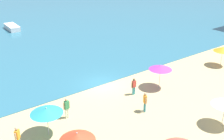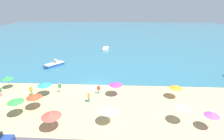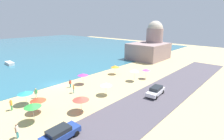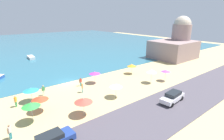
# 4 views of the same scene
# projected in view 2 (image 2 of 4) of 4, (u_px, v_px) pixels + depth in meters

# --- Properties ---
(ground_plane) EXTENTS (160.00, 160.00, 0.00)m
(ground_plane) POSITION_uv_depth(u_px,v_px,m) (95.00, 85.00, 32.63)
(ground_plane) COLOR tan
(sea) EXTENTS (150.00, 110.00, 0.05)m
(sea) POSITION_uv_depth(u_px,v_px,m) (111.00, 34.00, 83.82)
(sea) COLOR #2E697E
(sea) RESTS_ON ground_plane
(beach_umbrella_0) EXTENTS (2.03, 2.03, 2.27)m
(beach_umbrella_0) POSITION_uv_depth(u_px,v_px,m) (176.00, 87.00, 27.59)
(beach_umbrella_0) COLOR #B2B2B7
(beach_umbrella_0) RESTS_ON ground_plane
(beach_umbrella_1) EXTENTS (2.06, 2.06, 2.29)m
(beach_umbrella_1) POSITION_uv_depth(u_px,v_px,m) (108.00, 110.00, 21.61)
(beach_umbrella_1) COLOR #B2B2B7
(beach_umbrella_1) RESTS_ON ground_plane
(beach_umbrella_2) EXTENTS (2.18, 2.18, 2.37)m
(beach_umbrella_2) POSITION_uv_depth(u_px,v_px,m) (34.00, 96.00, 24.70)
(beach_umbrella_2) COLOR #B2B2B7
(beach_umbrella_2) RESTS_ON ground_plane
(beach_umbrella_3) EXTENTS (2.17, 2.17, 2.32)m
(beach_umbrella_3) POSITION_uv_depth(u_px,v_px,m) (116.00, 84.00, 28.27)
(beach_umbrella_3) COLOR #B2B2B7
(beach_umbrella_3) RESTS_ON ground_plane
(beach_umbrella_4) EXTENTS (2.27, 2.27, 2.23)m
(beach_umbrella_4) POSITION_uv_depth(u_px,v_px,m) (44.00, 84.00, 28.34)
(beach_umbrella_4) COLOR #B2B2B7
(beach_umbrella_4) RESTS_ON ground_plane
(beach_umbrella_5) EXTENTS (1.94, 1.94, 2.72)m
(beach_umbrella_5) POSITION_uv_depth(u_px,v_px,m) (183.00, 106.00, 21.59)
(beach_umbrella_5) COLOR #B2B2B7
(beach_umbrella_5) RESTS_ON ground_plane
(beach_umbrella_6) EXTENTS (1.89, 1.89, 2.32)m
(beach_umbrella_6) POSITION_uv_depth(u_px,v_px,m) (7.00, 78.00, 30.71)
(beach_umbrella_6) COLOR #B2B2B7
(beach_umbrella_6) RESTS_ON ground_plane
(beach_umbrella_7) EXTENTS (2.36, 2.36, 2.39)m
(beach_umbrella_7) POSITION_uv_depth(u_px,v_px,m) (51.00, 115.00, 20.53)
(beach_umbrella_7) COLOR #B2B2B7
(beach_umbrella_7) RESTS_ON ground_plane
(beach_umbrella_8) EXTENTS (2.10, 2.10, 2.67)m
(beach_umbrella_8) POSITION_uv_depth(u_px,v_px,m) (15.00, 100.00, 22.93)
(beach_umbrella_8) COLOR #B2B2B7
(beach_umbrella_8) RESTS_ON ground_plane
(beach_umbrella_9) EXTENTS (1.77, 1.77, 2.32)m
(beach_umbrella_9) POSITION_uv_depth(u_px,v_px,m) (212.00, 114.00, 20.59)
(beach_umbrella_9) COLOR #B2B2B7
(beach_umbrella_9) RESTS_ON ground_plane
(bather_1) EXTENTS (0.36, 0.51, 1.70)m
(bather_1) POSITION_uv_depth(u_px,v_px,m) (89.00, 97.00, 26.69)
(bather_1) COLOR teal
(bather_1) RESTS_ON ground_plane
(bather_2) EXTENTS (0.57, 0.23, 1.60)m
(bather_2) POSITION_uv_depth(u_px,v_px,m) (99.00, 89.00, 29.19)
(bather_2) COLOR teal
(bather_2) RESTS_ON ground_plane
(bather_3) EXTENTS (0.50, 0.37, 1.77)m
(bather_3) POSITION_uv_depth(u_px,v_px,m) (0.00, 91.00, 28.30)
(bather_3) COLOR #CF7C8E
(bather_3) RESTS_ON ground_plane
(bather_4) EXTENTS (0.43, 0.43, 1.71)m
(bather_4) POSITION_uv_depth(u_px,v_px,m) (31.00, 90.00, 28.56)
(bather_4) COLOR #3F9952
(bather_4) RESTS_ON ground_plane
(bather_5) EXTENTS (0.57, 0.24, 1.75)m
(bather_5) POSITION_uv_depth(u_px,v_px,m) (60.00, 87.00, 29.65)
(bather_5) COLOR silver
(bather_5) RESTS_ON ground_plane
(skiff_nearshore) EXTENTS (4.23, 4.63, 1.50)m
(skiff_nearshore) POSITION_uv_depth(u_px,v_px,m) (54.00, 64.00, 42.02)
(skiff_nearshore) COLOR #2A519E
(skiff_nearshore) RESTS_ON sea
(skiff_offshore) EXTENTS (1.76, 4.64, 0.77)m
(skiff_offshore) POSITION_uv_depth(u_px,v_px,m) (106.00, 49.00, 56.11)
(skiff_offshore) COLOR silver
(skiff_offshore) RESTS_ON sea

